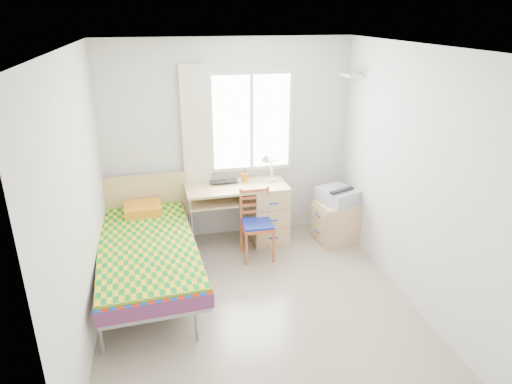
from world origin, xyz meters
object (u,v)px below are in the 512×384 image
at_px(cabinet, 336,222).
at_px(bed, 148,247).
at_px(desk, 263,210).
at_px(printer, 338,195).
at_px(chair, 257,219).

bearing_deg(cabinet, bed, -174.50).
xyz_separation_m(desk, printer, (0.95, -0.23, 0.21)).
distance_m(bed, printer, 2.50).
distance_m(desk, cabinet, 0.99).
bearing_deg(cabinet, printer, 62.36).
relative_size(chair, printer, 1.52).
relative_size(desk, cabinet, 2.33).
bearing_deg(desk, printer, -14.98).
xyz_separation_m(bed, cabinet, (2.42, 0.53, -0.19)).
height_order(bed, desk, bed).
xyz_separation_m(bed, desk, (1.48, 0.78, -0.03)).
bearing_deg(printer, chair, 167.18).
distance_m(bed, chair, 1.37).
height_order(desk, chair, chair).
distance_m(desk, printer, 1.00).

